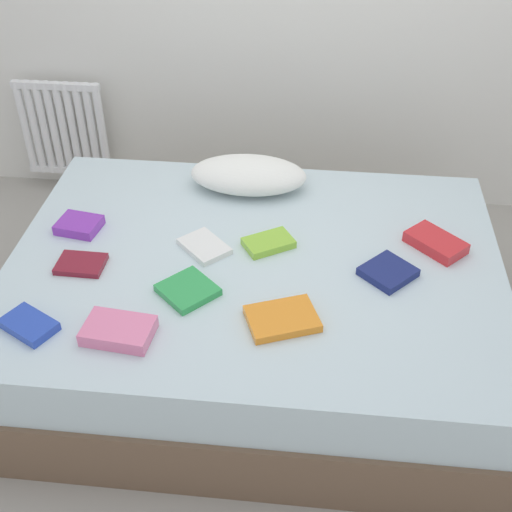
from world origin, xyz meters
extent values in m
plane|color=#9E998E|center=(0.00, 0.00, 0.00)|extent=(8.00, 8.00, 0.00)
cube|color=brown|center=(0.00, 0.00, 0.14)|extent=(2.00, 1.50, 0.28)
cube|color=silver|center=(0.00, 0.00, 0.39)|extent=(1.96, 1.46, 0.22)
cylinder|color=white|center=(-1.44, 1.20, 0.40)|extent=(0.04, 0.04, 0.56)
cylinder|color=white|center=(-1.38, 1.20, 0.40)|extent=(0.04, 0.04, 0.56)
cylinder|color=white|center=(-1.33, 1.20, 0.40)|extent=(0.04, 0.04, 0.56)
cylinder|color=white|center=(-1.27, 1.20, 0.40)|extent=(0.04, 0.04, 0.56)
cylinder|color=white|center=(-1.21, 1.20, 0.40)|extent=(0.04, 0.04, 0.56)
cylinder|color=white|center=(-1.16, 1.20, 0.40)|extent=(0.04, 0.04, 0.56)
cylinder|color=white|center=(-1.10, 1.20, 0.40)|extent=(0.04, 0.04, 0.56)
cylinder|color=white|center=(-1.05, 1.20, 0.40)|extent=(0.04, 0.04, 0.56)
cylinder|color=white|center=(-0.99, 1.20, 0.40)|extent=(0.04, 0.04, 0.56)
cube|color=white|center=(-1.21, 1.20, 0.66)|extent=(0.49, 0.04, 0.04)
cube|color=white|center=(-1.21, 1.20, 0.14)|extent=(0.49, 0.04, 0.04)
ellipsoid|color=white|center=(-0.09, 0.53, 0.57)|extent=(0.53, 0.29, 0.14)
cube|color=#8CC638|center=(0.05, 0.10, 0.52)|extent=(0.23, 0.21, 0.03)
cube|color=#2847B7|center=(-0.74, -0.47, 0.52)|extent=(0.23, 0.20, 0.03)
cube|color=white|center=(-0.21, 0.05, 0.51)|extent=(0.24, 0.24, 0.02)
cube|color=green|center=(-0.23, -0.23, 0.51)|extent=(0.26, 0.26, 0.03)
cube|color=navy|center=(0.52, -0.04, 0.52)|extent=(0.25, 0.25, 0.03)
cube|color=orange|center=(0.14, -0.35, 0.52)|extent=(0.29, 0.25, 0.03)
cube|color=maroon|center=(-0.67, -0.11, 0.51)|extent=(0.19, 0.14, 0.02)
cube|color=pink|center=(-0.42, -0.48, 0.52)|extent=(0.25, 0.18, 0.05)
cube|color=purple|center=(-0.76, 0.13, 0.52)|extent=(0.19, 0.17, 0.04)
cube|color=red|center=(0.72, 0.16, 0.52)|extent=(0.26, 0.26, 0.05)
camera|label=1|loc=(0.23, -2.08, 2.14)|focal=46.87mm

